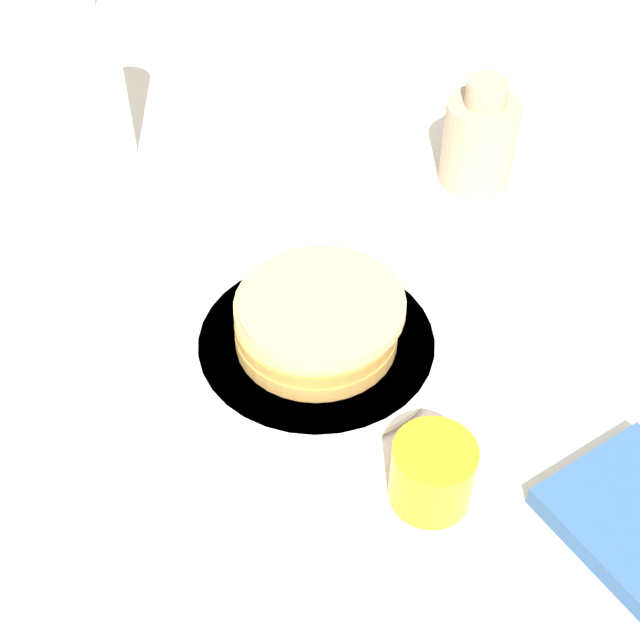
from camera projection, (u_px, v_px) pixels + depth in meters
name	position (u px, v px, depth m)	size (l,w,h in m)	color
ground_plane	(316.00, 368.00, 0.88)	(4.00, 4.00, 0.00)	silver
plate	(320.00, 343.00, 0.89)	(0.26, 0.26, 0.01)	white
pancake_stack	(320.00, 319.00, 0.87)	(0.17, 0.17, 0.06)	#BD8A44
juice_glass	(432.00, 473.00, 0.75)	(0.07, 0.07, 0.07)	orange
cream_jug	(480.00, 139.00, 1.05)	(0.09, 0.09, 0.13)	tan
water_bottle_near	(95.00, 84.00, 1.06)	(0.07, 0.07, 0.22)	silver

